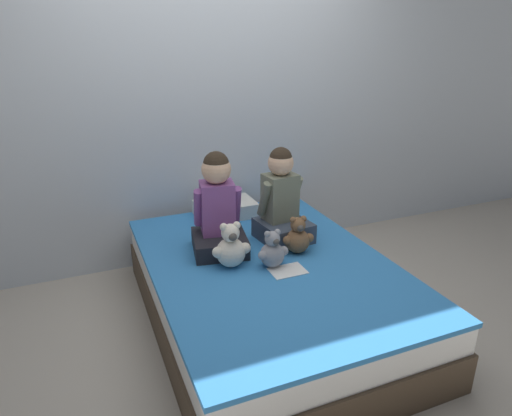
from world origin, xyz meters
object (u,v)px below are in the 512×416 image
Objects in this scene: teddy_bear_held_by_left_child at (231,248)px; pillow_at_headboard at (225,209)px; teddy_bear_between_children at (272,251)px; child_on_right at (282,202)px; teddy_bear_held_by_right_child at (298,237)px; bed at (268,292)px; sign_card at (288,271)px; child_on_left at (218,209)px.

pillow_at_headboard is (0.23, 0.78, -0.06)m from teddy_bear_held_by_left_child.
teddy_bear_held_by_left_child reaches higher than teddy_bear_between_children.
teddy_bear_held_by_right_child is (0.00, -0.24, -0.16)m from child_on_right.
sign_card reaches higher than bed.
pillow_at_headboard reaches higher than sign_card.
bed is at bearing -5.82° from teddy_bear_held_by_left_child.
teddy_bear_held_by_right_child is at bearing 22.44° from teddy_bear_between_children.
teddy_bear_between_children is at bearing -47.54° from child_on_left.
child_on_right reaches higher than teddy_bear_held_by_left_child.
sign_card is (-0.17, -0.20, -0.10)m from teddy_bear_held_by_right_child.
bed is 3.08× the size of child_on_left.
teddy_bear_held_by_left_child is at bearing -172.34° from teddy_bear_held_by_right_child.
sign_card is at bearing -117.72° from child_on_right.
pillow_at_headboard is at bearing 76.45° from teddy_bear_held_by_left_child.
child_on_left reaches higher than teddy_bear_held_by_left_child.
teddy_bear_held_by_right_child reaches higher than teddy_bear_between_children.
sign_card is at bearing -47.36° from child_on_left.
child_on_right is at bearing -67.70° from pillow_at_headboard.
teddy_bear_between_children is (-0.01, -0.06, 0.32)m from bed.
teddy_bear_held_by_right_child is 0.56× the size of pillow_at_headboard.
bed is 0.60m from child_on_right.
teddy_bear_held_by_left_child is (-0.23, 0.04, 0.34)m from bed.
teddy_bear_held_by_left_child reaches higher than sign_card.
child_on_right is at bearing 9.73° from child_on_left.
child_on_left reaches higher than teddy_bear_between_children.
child_on_left is at bearing 128.19° from bed.
bed is at bearing -41.55° from child_on_left.
teddy_bear_between_children is 1.13× the size of sign_card.
child_on_left is 3.07× the size of sign_card.
teddy_bear_held_by_right_child is (0.45, -0.24, -0.17)m from child_on_left.
teddy_bear_between_children is 0.53× the size of pillow_at_headboard.
teddy_bear_held_by_left_child is 0.64× the size of pillow_at_headboard.
teddy_bear_held_by_left_child is at bearing -106.64° from pillow_at_headboard.
child_on_right is 0.53m from teddy_bear_held_by_left_child.
teddy_bear_between_children is (0.22, -0.35, -0.18)m from child_on_left.
child_on_right is 0.53m from sign_card.
teddy_bear_held_by_left_child is at bearing -158.43° from child_on_right.
bed is 7.01× the size of teddy_bear_held_by_left_child.
child_on_right is (0.44, -0.00, -0.02)m from child_on_left.
child_on_right is 1.42× the size of pillow_at_headboard.
teddy_bear_held_by_left_child is 0.25m from teddy_bear_between_children.
sign_card is at bearing -123.46° from teddy_bear_held_by_right_child.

